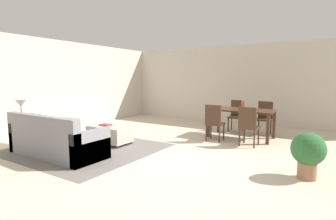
% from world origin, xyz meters
% --- Properties ---
extents(ground_plane, '(10.80, 10.80, 0.00)m').
position_xyz_m(ground_plane, '(0.00, 0.00, 0.00)').
color(ground_plane, beige).
extents(wall_back, '(9.00, 0.12, 2.70)m').
position_xyz_m(wall_back, '(0.00, 5.00, 1.35)').
color(wall_back, beige).
rests_on(wall_back, ground_plane).
extents(wall_left, '(0.12, 11.00, 2.70)m').
position_xyz_m(wall_left, '(-4.50, 0.50, 1.35)').
color(wall_left, beige).
rests_on(wall_left, ground_plane).
extents(area_rug, '(3.00, 2.80, 0.01)m').
position_xyz_m(area_rug, '(-2.00, -0.24, 0.00)').
color(area_rug, slate).
rests_on(area_rug, ground_plane).
extents(couch, '(2.14, 0.86, 0.86)m').
position_xyz_m(couch, '(-2.10, -0.92, 0.30)').
color(couch, gray).
rests_on(couch, ground_plane).
extents(ottoman_table, '(1.03, 0.58, 0.43)m').
position_xyz_m(ottoman_table, '(-1.89, 0.39, 0.24)').
color(ottoman_table, '#B7AD9E').
rests_on(ottoman_table, ground_plane).
extents(side_table, '(0.40, 0.40, 0.56)m').
position_xyz_m(side_table, '(-3.48, -0.83, 0.44)').
color(side_table, brown).
rests_on(side_table, ground_plane).
extents(table_lamp, '(0.26, 0.26, 0.52)m').
position_xyz_m(table_lamp, '(-3.48, -0.83, 0.97)').
color(table_lamp, brown).
rests_on(table_lamp, side_table).
extents(dining_table, '(1.64, 0.86, 0.76)m').
position_xyz_m(dining_table, '(0.57, 2.72, 0.66)').
color(dining_table, '#422B1C').
rests_on(dining_table, ground_plane).
extents(dining_chair_near_left, '(0.42, 0.42, 0.92)m').
position_xyz_m(dining_chair_near_left, '(0.13, 1.95, 0.52)').
color(dining_chair_near_left, '#422B1C').
rests_on(dining_chair_near_left, ground_plane).
extents(dining_chair_near_right, '(0.41, 0.41, 0.92)m').
position_xyz_m(dining_chair_near_right, '(0.98, 1.92, 0.52)').
color(dining_chair_near_right, '#422B1C').
rests_on(dining_chair_near_right, ground_plane).
extents(dining_chair_far_left, '(0.42, 0.42, 0.92)m').
position_xyz_m(dining_chair_far_left, '(0.19, 3.52, 0.52)').
color(dining_chair_far_left, '#422B1C').
rests_on(dining_chair_far_left, ground_plane).
extents(dining_chair_far_right, '(0.43, 0.43, 0.92)m').
position_xyz_m(dining_chair_far_right, '(0.98, 3.49, 0.52)').
color(dining_chair_far_right, '#422B1C').
rests_on(dining_chair_far_right, ground_plane).
extents(vase_centerpiece, '(0.11, 0.11, 0.22)m').
position_xyz_m(vase_centerpiece, '(0.61, 2.76, 0.87)').
color(vase_centerpiece, '#B26659').
rests_on(vase_centerpiece, dining_table).
extents(book_on_ottoman, '(0.27, 0.21, 0.03)m').
position_xyz_m(book_on_ottoman, '(-2.04, 0.40, 0.44)').
color(book_on_ottoman, maroon).
rests_on(book_on_ottoman, ottoman_table).
extents(potted_plant, '(0.51, 0.51, 0.73)m').
position_xyz_m(potted_plant, '(2.33, 0.43, 0.43)').
color(potted_plant, '#996B4C').
rests_on(potted_plant, ground_plane).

